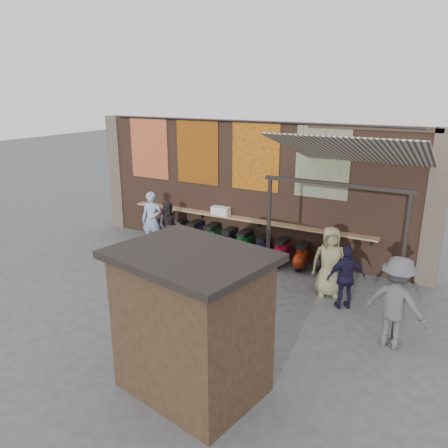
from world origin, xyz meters
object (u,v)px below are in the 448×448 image
Objects in this scene: shopper_navy at (346,278)px; scooter_stool_3 at (211,238)px; market_stall at (192,326)px; scooter_stool_1 at (178,233)px; diner_right at (169,226)px; shopper_tan at (330,261)px; scooter_stool_8 at (302,257)px; scooter_stool_9 at (325,260)px; scooter_stool_6 at (262,249)px; scooter_stool_7 at (281,253)px; scooter_stool_2 at (193,235)px; scooter_stool_4 at (228,242)px; shopper_grey at (396,303)px; scooter_stool_5 at (243,245)px; diner_left at (152,220)px; shelf_box at (221,211)px; scooter_stool_0 at (162,230)px.

scooter_stool_3 is at bearing -55.40° from shopper_navy.
shopper_navy is 4.39m from market_stall.
diner_right reaches higher than scooter_stool_1.
scooter_stool_3 is at bearing 136.11° from shopper_tan.
scooter_stool_8 is 1.73m from shopper_tan.
scooter_stool_9 is at bearing -15.08° from diner_right.
scooter_stool_7 reaches higher than scooter_stool_6.
scooter_stool_2 is 0.58× the size of shopper_navy.
scooter_stool_4 reaches higher than scooter_stool_8.
scooter_stool_6 is at bearing -179.87° from scooter_stool_9.
scooter_stool_1 is 0.41× the size of shopper_grey.
diner_right is at bearing -4.18° from shopper_grey.
scooter_stool_5 is at bearing -9.47° from diner_right.
diner_left is at bearing -45.07° from shopper_navy.
market_stall is (2.52, -5.83, 0.78)m from scooter_stool_4.
scooter_stool_1 is 0.94× the size of scooter_stool_7.
scooter_stool_5 is at bearing -61.05° from shopper_navy.
diner_right reaches higher than scooter_stool_6.
diner_right reaches higher than shelf_box.
shelf_box is at bearing -14.78° from shopper_grey.
market_stall is at bearing -72.15° from diner_right.
shopper_navy is (5.89, -1.76, 0.39)m from scooter_stool_1.
diner_right is at bearing -168.16° from scooter_stool_5.
scooter_stool_6 is (2.37, 0.05, -0.06)m from scooter_stool_2.
scooter_stool_7 is 2.14m from shopper_tan.
scooter_stool_9 reaches higher than scooter_stool_1.
scooter_stool_9 is 1.43m from shopper_tan.
diner_left is at bearing -173.31° from scooter_stool_7.
shopper_tan is (3.50, -1.24, 0.49)m from scooter_stool_4.
scooter_stool_0 is (-2.06, -0.31, -0.87)m from shelf_box.
shopper_navy is (4.44, -2.01, -0.50)m from shelf_box.
scooter_stool_3 reaches higher than scooter_stool_4.
diner_right is at bearing -36.14° from scooter_stool_0.
scooter_stool_1 is at bearing 28.44° from diner_left.
scooter_stool_3 is (1.24, -0.02, 0.05)m from scooter_stool_1.
shopper_tan reaches higher than scooter_stool_4.
scooter_stool_9 is at bearing -95.45° from shopper_navy.
scooter_stool_4 reaches higher than scooter_stool_6.
scooter_stool_4 is at bearing -14.31° from shopper_grey.
scooter_stool_9 is (0.65, 0.03, 0.01)m from scooter_stool_8.
shopper_navy is (4.03, -1.73, 0.37)m from scooter_stool_4.
diner_right is 7.45m from shopper_grey.
scooter_stool_8 is 0.97× the size of scooter_stool_9.
scooter_stool_2 is 1.01× the size of scooter_stool_3.
diner_left is (-5.50, -0.58, 0.52)m from scooter_stool_9.
scooter_stool_9 is (5.51, 0.05, -0.01)m from scooter_stool_0.
scooter_stool_5 is 1.23m from scooter_stool_7.
market_stall reaches higher than scooter_stool_9.
shopper_navy is at bearing -26.23° from scooter_stool_5.
scooter_stool_1 is at bearing -51.48° from shopper_navy.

